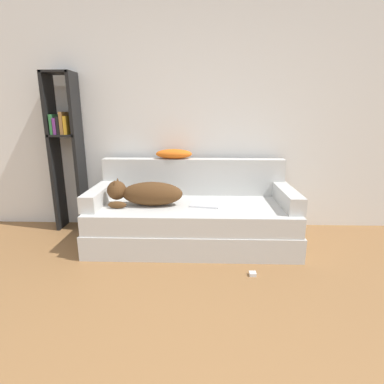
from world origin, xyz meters
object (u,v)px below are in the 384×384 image
Objects in this scene: throw_pillow at (174,154)px; bookshelf at (66,146)px; dog at (146,193)px; laptop at (205,204)px; power_adapter at (253,274)px; couch at (192,224)px.

throw_pillow is 0.23× the size of bookshelf.
laptop is at bearing 2.60° from dog.
dog is 1.16m from bookshelf.
throw_pillow is (-0.35, 0.44, 0.45)m from laptop.
power_adapter is at bearing -30.62° from dog.
throw_pillow is at bearing 138.92° from laptop.
couch is 6.34× the size of laptop.
power_adapter is (1.00, -0.59, -0.54)m from dog.
couch is at bearing 129.07° from power_adapter.
power_adapter is at bearing -28.24° from bookshelf.
throw_pillow is (-0.22, 0.40, 0.68)m from couch.
laptop is (0.60, 0.03, -0.12)m from dog.
couch is 0.87m from power_adapter.
dog reaches higher than power_adapter.
throw_pillow reaches higher than couch.
throw_pillow reaches higher than dog.
bookshelf is (-1.22, 0.01, 0.09)m from throw_pillow.
bookshelf reaches higher than laptop.
power_adapter is at bearing -54.55° from throw_pillow.
laptop is 0.81× the size of throw_pillow.
dog is 13.36× the size of power_adapter.
throw_pillow is at bearing 61.76° from dog.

